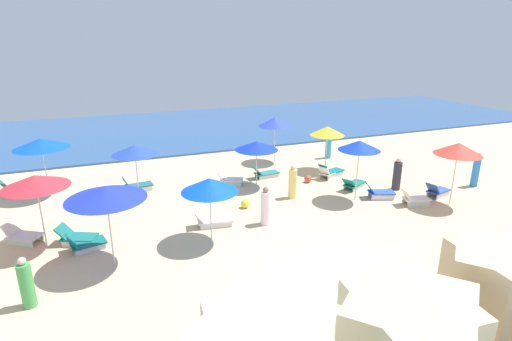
{
  "coord_description": "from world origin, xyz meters",
  "views": [
    {
      "loc": [
        -6.18,
        -8.85,
        6.99
      ],
      "look_at": [
        0.37,
        8.07,
        0.95
      ],
      "focal_mm": 28.56,
      "sensor_mm": 36.0,
      "label": 1
    }
  ],
  "objects_px": {
    "umbrella_1": "(257,146)",
    "beachgoer_4": "(328,145)",
    "lounge_chair_7_0": "(17,189)",
    "umbrella_8": "(275,122)",
    "lounge_chair_1_0": "(265,173)",
    "cabana_2": "(500,284)",
    "umbrella_6": "(359,145)",
    "beach_ball_0": "(245,204)",
    "umbrella_7": "(41,143)",
    "cabana_1": "(408,327)",
    "umbrella_3": "(210,185)",
    "beachgoer_5": "(397,175)",
    "lounge_chair_2_0": "(85,243)",
    "beachgoer_1": "(293,183)",
    "umbrella_2": "(106,193)",
    "lounge_chair_4_1": "(414,199)",
    "umbrella_0": "(327,131)",
    "lounge_chair_1_1": "(229,179)",
    "beachgoer_0": "(266,207)",
    "lounge_chair_6_0": "(379,192)",
    "beach_ball_1": "(308,179)",
    "umbrella_5": "(35,181)",
    "beachgoer_2": "(476,171)",
    "umbrella_4": "(458,149)",
    "lounge_chair_9_0": "(137,186)",
    "lounge_chair_0_0": "(331,172)",
    "lounge_chair_5_1": "(22,235)",
    "beachgoer_3": "(26,284)",
    "lounge_chair_5_0": "(76,237)",
    "lounge_chair_4_0": "(437,191)",
    "lounge_chair_3_0": "(212,220)",
    "umbrella_9": "(135,150)"
  },
  "relations": [
    {
      "from": "lounge_chair_6_0",
      "to": "beachgoer_4",
      "type": "relative_size",
      "value": 0.82
    },
    {
      "from": "umbrella_6",
      "to": "beach_ball_1",
      "type": "distance_m",
      "value": 3.71
    },
    {
      "from": "umbrella_6",
      "to": "beach_ball_0",
      "type": "bearing_deg",
      "value": 169.51
    },
    {
      "from": "umbrella_1",
      "to": "umbrella_3",
      "type": "distance_m",
      "value": 5.85
    },
    {
      "from": "lounge_chair_2_0",
      "to": "beachgoer_4",
      "type": "height_order",
      "value": "beachgoer_4"
    },
    {
      "from": "lounge_chair_7_0",
      "to": "beachgoer_5",
      "type": "xyz_separation_m",
      "value": [
        16.73,
        -5.81,
        0.46
      ]
    },
    {
      "from": "cabana_2",
      "to": "umbrella_2",
      "type": "xyz_separation_m",
      "value": [
        -8.43,
        6.78,
        0.99
      ]
    },
    {
      "from": "lounge_chair_1_0",
      "to": "cabana_2",
      "type": "bearing_deg",
      "value": 177.54
    },
    {
      "from": "lounge_chair_4_1",
      "to": "umbrella_5",
      "type": "xyz_separation_m",
      "value": [
        -14.48,
        1.62,
        2.15
      ]
    },
    {
      "from": "umbrella_3",
      "to": "umbrella_7",
      "type": "relative_size",
      "value": 0.89
    },
    {
      "from": "umbrella_1",
      "to": "lounge_chair_5_0",
      "type": "distance_m",
      "value": 8.77
    },
    {
      "from": "lounge_chair_4_1",
      "to": "beachgoer_2",
      "type": "relative_size",
      "value": 0.79
    },
    {
      "from": "beachgoer_5",
      "to": "beach_ball_1",
      "type": "bearing_deg",
      "value": 164.42
    },
    {
      "from": "lounge_chair_6_0",
      "to": "beach_ball_1",
      "type": "xyz_separation_m",
      "value": [
        -2.03,
        2.99,
        -0.09
      ]
    },
    {
      "from": "lounge_chair_7_0",
      "to": "umbrella_8",
      "type": "xyz_separation_m",
      "value": [
        13.1,
        0.34,
        2.1
      ]
    },
    {
      "from": "beach_ball_0",
      "to": "beach_ball_1",
      "type": "relative_size",
      "value": 1.02
    },
    {
      "from": "umbrella_1",
      "to": "beachgoer_2",
      "type": "height_order",
      "value": "umbrella_1"
    },
    {
      "from": "beachgoer_0",
      "to": "lounge_chair_4_0",
      "type": "bearing_deg",
      "value": -57.58
    },
    {
      "from": "beach_ball_1",
      "to": "lounge_chair_4_1",
      "type": "bearing_deg",
      "value": -55.04
    },
    {
      "from": "umbrella_5",
      "to": "umbrella_7",
      "type": "height_order",
      "value": "umbrella_7"
    },
    {
      "from": "umbrella_3",
      "to": "umbrella_4",
      "type": "bearing_deg",
      "value": -2.64
    },
    {
      "from": "umbrella_7",
      "to": "umbrella_9",
      "type": "distance_m",
      "value": 4.33
    },
    {
      "from": "beach_ball_1",
      "to": "beachgoer_3",
      "type": "bearing_deg",
      "value": -152.87
    },
    {
      "from": "umbrella_7",
      "to": "cabana_1",
      "type": "bearing_deg",
      "value": -61.08
    },
    {
      "from": "umbrella_3",
      "to": "beachgoer_2",
      "type": "bearing_deg",
      "value": 3.49
    },
    {
      "from": "umbrella_1",
      "to": "lounge_chair_2_0",
      "type": "xyz_separation_m",
      "value": [
        -7.71,
        -3.68,
        -1.79
      ]
    },
    {
      "from": "beachgoer_1",
      "to": "beach_ball_1",
      "type": "xyz_separation_m",
      "value": [
        1.61,
        1.53,
        -0.53
      ]
    },
    {
      "from": "umbrella_0",
      "to": "beachgoer_2",
      "type": "distance_m",
      "value": 7.39
    },
    {
      "from": "lounge_chair_0_0",
      "to": "umbrella_1",
      "type": "xyz_separation_m",
      "value": [
        -4.04,
        0.17,
        1.75
      ]
    },
    {
      "from": "beachgoer_5",
      "to": "beachgoer_3",
      "type": "bearing_deg",
      "value": -147.74
    },
    {
      "from": "umbrella_3",
      "to": "beachgoer_5",
      "type": "height_order",
      "value": "umbrella_3"
    },
    {
      "from": "lounge_chair_2_0",
      "to": "beachgoer_1",
      "type": "bearing_deg",
      "value": -91.75
    },
    {
      "from": "lounge_chair_1_1",
      "to": "beachgoer_0",
      "type": "distance_m",
      "value": 4.73
    },
    {
      "from": "lounge_chair_1_0",
      "to": "lounge_chair_4_1",
      "type": "relative_size",
      "value": 1.1
    },
    {
      "from": "umbrella_1",
      "to": "umbrella_8",
      "type": "bearing_deg",
      "value": 54.14
    },
    {
      "from": "umbrella_3",
      "to": "umbrella_7",
      "type": "height_order",
      "value": "umbrella_7"
    },
    {
      "from": "lounge_chair_3_0",
      "to": "umbrella_8",
      "type": "height_order",
      "value": "umbrella_8"
    },
    {
      "from": "umbrella_6",
      "to": "lounge_chair_7_0",
      "type": "height_order",
      "value": "umbrella_6"
    },
    {
      "from": "lounge_chair_6_0",
      "to": "umbrella_5",
      "type": "bearing_deg",
      "value": 108.33
    },
    {
      "from": "umbrella_1",
      "to": "beachgoer_4",
      "type": "bearing_deg",
      "value": 27.02
    },
    {
      "from": "lounge_chair_0_0",
      "to": "lounge_chair_4_0",
      "type": "bearing_deg",
      "value": -161.88
    },
    {
      "from": "lounge_chair_6_0",
      "to": "lounge_chair_9_0",
      "type": "bearing_deg",
      "value": 84.6
    },
    {
      "from": "lounge_chair_6_0",
      "to": "beachgoer_4",
      "type": "height_order",
      "value": "beachgoer_4"
    },
    {
      "from": "umbrella_0",
      "to": "umbrella_7",
      "type": "xyz_separation_m",
      "value": [
        -13.69,
        1.46,
        0.26
      ]
    },
    {
      "from": "umbrella_8",
      "to": "beachgoer_4",
      "type": "bearing_deg",
      "value": -7.09
    },
    {
      "from": "lounge_chair_0_0",
      "to": "umbrella_8",
      "type": "distance_m",
      "value": 4.38
    },
    {
      "from": "lounge_chair_3_0",
      "to": "lounge_chair_5_1",
      "type": "relative_size",
      "value": 1.12
    },
    {
      "from": "umbrella_6",
      "to": "beachgoer_3",
      "type": "relative_size",
      "value": 1.82
    },
    {
      "from": "lounge_chair_0_0",
      "to": "lounge_chair_5_1",
      "type": "distance_m",
      "value": 14.0
    },
    {
      "from": "lounge_chair_2_0",
      "to": "lounge_chair_4_1",
      "type": "relative_size",
      "value": 1.0
    }
  ]
}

